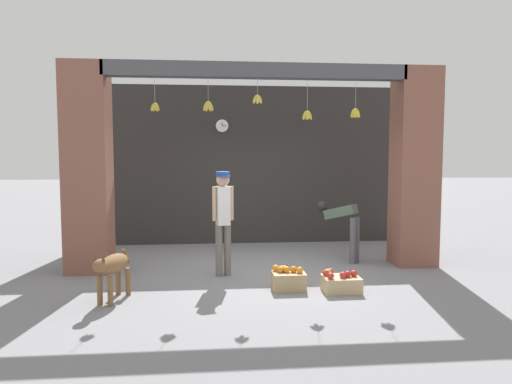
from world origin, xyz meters
TOP-DOWN VIEW (x-y plane):
  - ground_plane at (0.00, 0.00)m, footprint 60.00×60.00m
  - shop_back_wall at (0.00, 2.55)m, footprint 6.81×0.12m
  - shop_pillar_left at (-2.76, 0.30)m, footprint 0.70×0.60m
  - shop_pillar_right at (2.76, 0.30)m, footprint 0.70×0.60m
  - storefront_awning at (0.00, 0.12)m, footprint 4.91×0.25m
  - dog at (-2.04, -1.32)m, footprint 0.42×0.88m
  - shopkeeper at (-0.57, -0.18)m, footprint 0.34×0.29m
  - worker_stooping at (1.60, 0.62)m, footprint 0.69×0.66m
  - fruit_crate_oranges at (0.34, -1.01)m, footprint 0.47×0.34m
  - fruit_crate_apples at (1.06, -1.17)m, footprint 0.51×0.40m
  - water_bottle at (0.36, -0.67)m, footprint 0.07×0.07m
  - wall_clock at (-0.54, 2.48)m, footprint 0.28×0.03m

SIDE VIEW (x-z plane):
  - ground_plane at x=0.00m, z-range 0.00..0.00m
  - fruit_crate_apples at x=1.06m, z-range -0.03..0.27m
  - water_bottle at x=0.36m, z-range -0.01..0.26m
  - fruit_crate_oranges at x=0.34m, z-range -0.02..0.31m
  - dog at x=-2.04m, z-range 0.12..0.79m
  - worker_stooping at x=1.60m, z-range 0.18..1.25m
  - shopkeeper at x=-0.57m, z-range 0.15..1.81m
  - shop_back_wall at x=0.00m, z-range 0.00..3.39m
  - shop_pillar_left at x=-2.76m, z-range 0.00..3.39m
  - shop_pillar_right at x=2.76m, z-range 0.00..3.39m
  - wall_clock at x=-0.54m, z-range 2.40..2.68m
  - storefront_awning at x=0.00m, z-range 2.79..3.70m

